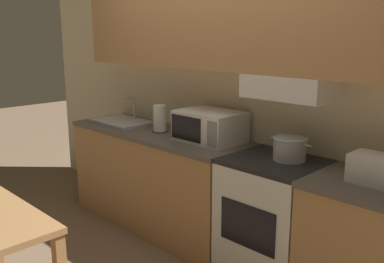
# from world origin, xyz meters

# --- Properties ---
(ground_plane) EXTENTS (16.00, 16.00, 0.00)m
(ground_plane) POSITION_xyz_m (0.00, 0.00, 0.00)
(ground_plane) COLOR #7F664C
(wall_back) EXTENTS (5.49, 0.38, 2.55)m
(wall_back) POSITION_xyz_m (0.01, -0.07, 1.53)
(wall_back) COLOR beige
(wall_back) RESTS_ON ground_plane
(lower_counter_main) EXTENTS (1.83, 0.61, 0.88)m
(lower_counter_main) POSITION_xyz_m (-0.64, -0.29, 0.44)
(lower_counter_main) COLOR tan
(lower_counter_main) RESTS_ON ground_plane
(lower_counter_right_stub) EXTENTS (0.63, 0.61, 0.88)m
(lower_counter_right_stub) POSITION_xyz_m (1.24, -0.29, 0.44)
(lower_counter_right_stub) COLOR tan
(lower_counter_right_stub) RESTS_ON ground_plane
(stove_range) EXTENTS (0.63, 0.59, 0.88)m
(stove_range) POSITION_xyz_m (0.60, -0.29, 0.44)
(stove_range) COLOR white
(stove_range) RESTS_ON ground_plane
(cooking_pot) EXTENTS (0.31, 0.23, 0.16)m
(cooking_pot) POSITION_xyz_m (0.67, -0.23, 0.97)
(cooking_pot) COLOR #B7BABF
(cooking_pot) RESTS_ON stove_range
(microwave) EXTENTS (0.51, 0.38, 0.24)m
(microwave) POSITION_xyz_m (-0.07, -0.22, 1.01)
(microwave) COLOR white
(microwave) RESTS_ON lower_counter_main
(toaster) EXTENTS (0.31, 0.20, 0.17)m
(toaster) POSITION_xyz_m (1.28, -0.28, 0.97)
(toaster) COLOR white
(toaster) RESTS_ON lower_counter_right_stub
(sink_basin) EXTENTS (0.57, 0.39, 0.24)m
(sink_basin) POSITION_xyz_m (-1.15, -0.29, 0.90)
(sink_basin) COLOR #B7BABF
(sink_basin) RESTS_ON lower_counter_main
(paper_towel_roll) EXTENTS (0.13, 0.13, 0.24)m
(paper_towel_roll) POSITION_xyz_m (-0.60, -0.29, 1.00)
(paper_towel_roll) COLOR black
(paper_towel_roll) RESTS_ON lower_counter_main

